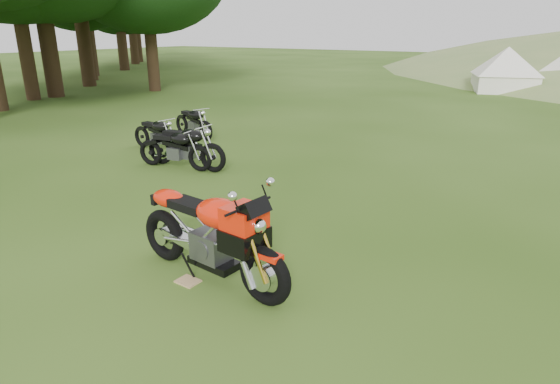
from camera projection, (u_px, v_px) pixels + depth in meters
The scene contains 9 objects.
ground at pixel (251, 231), 6.98m from camera, with size 120.00×120.00×0.00m, color #25440E.
treeline at pixel (137, 78), 29.17m from camera, with size 28.00×32.00×14.00m, color black, non-canonical shape.
sport_motorcycle at pixel (209, 228), 5.41m from camera, with size 2.25×0.56×1.35m, color red, non-canonical shape.
plywood_board at pixel (188, 281), 5.56m from camera, with size 0.27×0.21×0.02m, color tan.
vintage_moto_a at pixel (174, 147), 9.97m from camera, with size 1.76×0.41×0.92m, color black, non-canonical shape.
vintage_moto_b at pixel (185, 145), 9.97m from camera, with size 1.95×0.45×1.03m, color black, non-canonical shape.
vintage_moto_c at pixel (193, 121), 12.90m from camera, with size 1.70×0.39×0.90m, color black, non-canonical shape.
vintage_moto_d at pixel (157, 133), 11.44m from camera, with size 1.68×0.39×0.88m, color black, non-canonical shape.
tent_left at pixel (506, 67), 22.20m from camera, with size 2.64×2.64×2.29m, color white, non-canonical shape.
Camera 1 is at (3.86, -5.12, 2.84)m, focal length 30.00 mm.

